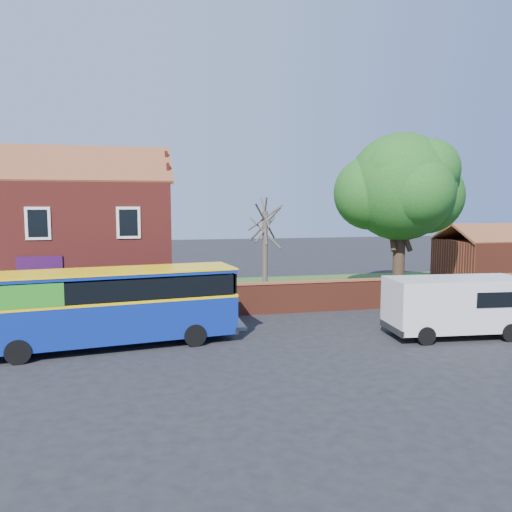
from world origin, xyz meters
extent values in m
plane|color=black|center=(0.00, 0.00, 0.00)|extent=(120.00, 120.00, 0.00)
cube|color=gray|center=(-7.00, 5.75, 0.06)|extent=(18.00, 3.50, 0.12)
cube|color=slate|center=(-7.00, 4.00, 0.07)|extent=(18.00, 0.15, 0.14)
cube|color=#426B28|center=(13.00, 13.00, 0.02)|extent=(26.00, 12.00, 0.04)
cube|color=maroon|center=(-7.00, 11.50, 3.25)|extent=(12.00, 8.00, 6.50)
cube|color=brown|center=(-7.00, 9.50, 7.50)|extent=(12.30, 4.08, 2.16)
cube|color=brown|center=(-7.00, 13.50, 7.50)|extent=(12.30, 4.08, 2.16)
cube|color=black|center=(-7.00, 7.47, 4.60)|extent=(1.10, 0.06, 1.50)
cube|color=#4C0F19|center=(-7.00, 7.45, 1.10)|extent=(0.95, 0.04, 2.10)
cube|color=silver|center=(-7.00, 7.47, 1.15)|extent=(1.20, 0.06, 2.30)
cube|color=#2F0C37|center=(-7.00, 7.44, 2.80)|extent=(2.00, 0.06, 0.60)
cube|color=maroon|center=(13.00, 7.00, 0.75)|extent=(22.00, 0.30, 1.50)
cube|color=brown|center=(13.00, 7.00, 1.55)|extent=(22.00, 0.38, 0.10)
cube|color=maroon|center=(22.00, 13.00, 1.50)|extent=(8.00, 5.00, 3.00)
cube|color=brown|center=(22.00, 14.25, 3.55)|extent=(8.20, 2.56, 1.24)
cube|color=navy|center=(-3.69, 2.75, 1.11)|extent=(9.93, 3.73, 1.54)
cube|color=yellow|center=(-3.69, 2.75, 1.88)|extent=(9.95, 3.75, 0.10)
cube|color=black|center=(-3.69, 2.75, 2.34)|extent=(9.55, 3.70, 0.77)
cube|color=green|center=(-6.86, 2.31, 2.34)|extent=(3.60, 2.89, 0.82)
cube|color=navy|center=(-3.69, 2.75, 2.86)|extent=(9.93, 3.73, 0.14)
cube|color=yellow|center=(-3.69, 2.75, 2.94)|extent=(9.98, 3.77, 0.06)
cylinder|color=black|center=(-6.61, 1.21, 0.44)|extent=(0.90, 0.40, 0.87)
cylinder|color=black|center=(-6.92, 3.45, 0.44)|extent=(0.90, 0.40, 0.87)
cylinder|color=black|center=(-0.46, 2.06, 0.44)|extent=(0.90, 0.40, 0.87)
cylinder|color=black|center=(-0.77, 4.30, 0.44)|extent=(0.90, 0.40, 0.87)
cube|color=silver|center=(10.21, 1.15, 1.39)|extent=(5.72, 2.66, 2.11)
cube|color=black|center=(12.71, 0.95, 1.72)|extent=(0.23, 1.89, 0.83)
cylinder|color=black|center=(8.35, 0.24, 0.37)|extent=(0.75, 0.28, 0.73)
cylinder|color=black|center=(8.52, 2.34, 0.37)|extent=(0.75, 0.28, 0.73)
cylinder|color=black|center=(11.90, -0.04, 0.37)|extent=(0.75, 0.28, 0.73)
cylinder|color=black|center=(12.07, 2.06, 0.37)|extent=(0.75, 0.28, 0.73)
cylinder|color=black|center=(12.27, 9.69, 1.98)|extent=(0.69, 0.69, 3.96)
sphere|color=#286D21|center=(12.27, 9.69, 6.45)|extent=(6.20, 6.20, 6.20)
sphere|color=#286D21|center=(14.08, 10.03, 5.94)|extent=(4.48, 4.48, 4.48)
sphere|color=#286D21|center=(10.63, 10.20, 6.11)|extent=(4.30, 4.30, 4.30)
cylinder|color=#4C4238|center=(4.20, 9.77, 2.54)|extent=(0.29, 0.29, 5.09)
cylinder|color=#4C4238|center=(4.20, 9.77, 4.36)|extent=(0.30, 2.48, 2.00)
cylinder|color=#4C4238|center=(4.20, 9.77, 4.18)|extent=(1.30, 1.83, 1.83)
cylinder|color=#4C4238|center=(4.20, 9.77, 4.54)|extent=(2.08, 0.95, 2.03)
camera|label=1|loc=(-2.28, -16.84, 5.49)|focal=35.00mm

